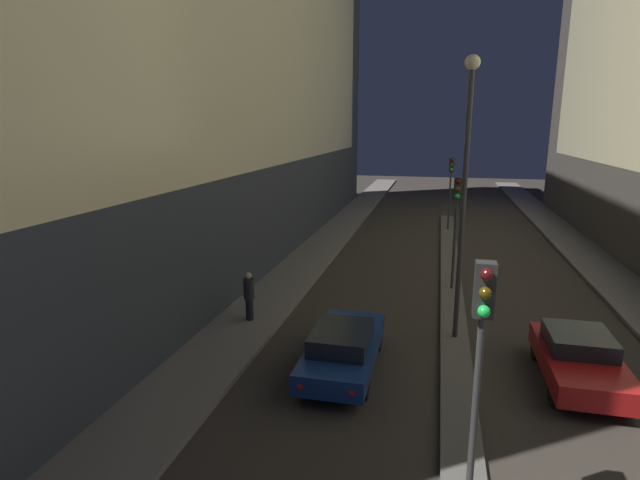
# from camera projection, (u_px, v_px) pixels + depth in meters

# --- Properties ---
(median_strip) EXTENTS (0.90, 34.12, 0.15)m
(median_strip) POSITION_uv_depth(u_px,v_px,m) (451.00, 284.00, 22.02)
(median_strip) COLOR #56544F
(median_strip) RESTS_ON ground
(traffic_light_near) EXTENTS (0.32, 0.42, 4.71)m
(traffic_light_near) POSITION_uv_depth(u_px,v_px,m) (481.00, 338.00, 8.01)
(traffic_light_near) COLOR #383838
(traffic_light_near) RESTS_ON median_strip
(traffic_light_mid) EXTENTS (0.32, 0.42, 4.71)m
(traffic_light_mid) POSITION_uv_depth(u_px,v_px,m) (457.00, 208.00, 20.47)
(traffic_light_mid) COLOR #383838
(traffic_light_mid) RESTS_ON median_strip
(traffic_light_far) EXTENTS (0.32, 0.42, 4.71)m
(traffic_light_far) POSITION_uv_depth(u_px,v_px,m) (451.00, 177.00, 32.52)
(traffic_light_far) COLOR #383838
(traffic_light_far) RESTS_ON median_strip
(street_lamp) EXTENTS (0.45, 0.45, 8.80)m
(street_lamp) POSITION_uv_depth(u_px,v_px,m) (466.00, 167.00, 15.19)
(street_lamp) COLOR #383838
(street_lamp) RESTS_ON median_strip
(car_left_lane) EXTENTS (1.85, 4.72, 1.40)m
(car_left_lane) POSITION_uv_depth(u_px,v_px,m) (343.00, 347.00, 14.30)
(car_left_lane) COLOR navy
(car_left_lane) RESTS_ON ground
(car_right_lane) EXTENTS (1.93, 4.12, 1.39)m
(car_right_lane) POSITION_uv_depth(u_px,v_px,m) (579.00, 359.00, 13.61)
(car_right_lane) COLOR maroon
(car_right_lane) RESTS_ON ground
(pedestrian_on_left_sidewalk) EXTENTS (0.38, 0.38, 1.75)m
(pedestrian_on_left_sidewalk) POSITION_uv_depth(u_px,v_px,m) (249.00, 295.00, 17.61)
(pedestrian_on_left_sidewalk) COLOR black
(pedestrian_on_left_sidewalk) RESTS_ON sidewalk_left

